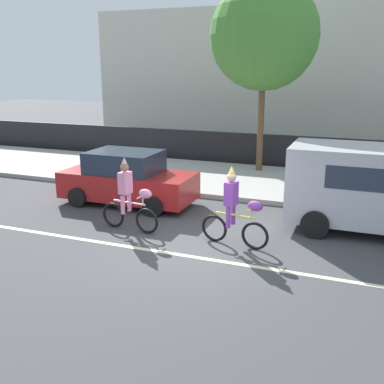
% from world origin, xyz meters
% --- Properties ---
extents(ground_plane, '(80.00, 80.00, 0.00)m').
position_xyz_m(ground_plane, '(0.00, 0.00, 0.00)').
color(ground_plane, '#424244').
extents(road_centre_line, '(36.00, 0.14, 0.01)m').
position_xyz_m(road_centre_line, '(0.00, -0.50, 0.00)').
color(road_centre_line, beige).
rests_on(road_centre_line, ground).
extents(sidewalk_curb, '(60.00, 5.00, 0.15)m').
position_xyz_m(sidewalk_curb, '(0.00, 6.50, 0.07)').
color(sidewalk_curb, '#ADAAA3').
rests_on(sidewalk_curb, ground).
extents(fence_line, '(40.00, 0.08, 1.40)m').
position_xyz_m(fence_line, '(0.00, 9.40, 0.70)').
color(fence_line, black).
rests_on(fence_line, ground).
extents(building_backdrop, '(28.00, 8.00, 7.11)m').
position_xyz_m(building_backdrop, '(2.77, 18.00, 3.56)').
color(building_backdrop, beige).
rests_on(building_backdrop, ground).
extents(parade_cyclist_pink, '(1.72, 0.50, 1.92)m').
position_xyz_m(parade_cyclist_pink, '(-2.05, 0.51, 0.84)').
color(parade_cyclist_pink, black).
rests_on(parade_cyclist_pink, ground).
extents(parade_cyclist_purple, '(1.71, 0.52, 1.92)m').
position_xyz_m(parade_cyclist_purple, '(0.76, 0.50, 0.84)').
color(parade_cyclist_purple, black).
rests_on(parade_cyclist_purple, ground).
extents(parked_car_red, '(4.10, 1.92, 1.64)m').
position_xyz_m(parked_car_red, '(-3.28, 2.60, 0.78)').
color(parked_car_red, '#AD1E1E').
rests_on(parked_car_red, ground).
extents(street_tree_near_lamp, '(4.04, 4.04, 7.11)m').
position_xyz_m(street_tree_near_lamp, '(-0.42, 8.09, 5.23)').
color(street_tree_near_lamp, brown).
rests_on(street_tree_near_lamp, sidewalk_curb).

